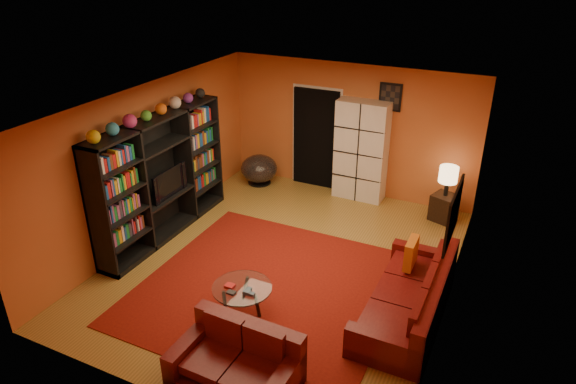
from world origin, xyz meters
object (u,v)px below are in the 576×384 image
at_px(side_table, 444,207).
at_px(table_lamp, 448,175).
at_px(sofa, 413,299).
at_px(storage_cabinet, 361,151).
at_px(coffee_table, 242,290).
at_px(entertainment_unit, 162,178).
at_px(tv, 166,182).
at_px(bowl_chair, 259,169).
at_px(loveseat, 238,361).

relative_size(side_table, table_lamp, 0.90).
xyz_separation_m(sofa, storage_cabinet, (-1.82, 3.22, 0.70)).
bearing_deg(coffee_table, storage_cabinet, 85.93).
relative_size(storage_cabinet, side_table, 3.94).
bearing_deg(table_lamp, entertainment_unit, -149.41).
xyz_separation_m(tv, coffee_table, (2.25, -1.37, -0.60)).
height_order(tv, storage_cabinet, storage_cabinet).
height_order(entertainment_unit, tv, entertainment_unit).
bearing_deg(tv, storage_cabinet, -42.63).
height_order(tv, side_table, tv).
distance_m(bowl_chair, side_table, 3.81).
bearing_deg(bowl_chair, side_table, 0.63).
height_order(coffee_table, side_table, side_table).
bearing_deg(storage_cabinet, coffee_table, -92.85).
bearing_deg(side_table, table_lamp, -90.00).
bearing_deg(table_lamp, coffee_table, -117.30).
xyz_separation_m(sofa, bowl_chair, (-3.92, 2.92, 0.05)).
relative_size(tv, sofa, 0.37).
distance_m(coffee_table, bowl_chair, 4.24).
bearing_deg(side_table, sofa, -87.76).
relative_size(tv, storage_cabinet, 0.43).
distance_m(tv, bowl_chair, 2.58).
xyz_separation_m(tv, sofa, (4.37, -0.45, -0.68)).
bearing_deg(table_lamp, side_table, 90.00).
bearing_deg(tv, entertainment_unit, 125.94).
relative_size(sofa, storage_cabinet, 1.18).
relative_size(storage_cabinet, table_lamp, 3.55).
relative_size(entertainment_unit, bowl_chair, 3.94).
bearing_deg(storage_cabinet, bowl_chair, -170.65).
bearing_deg(storage_cabinet, entertainment_unit, -131.60).
xyz_separation_m(side_table, table_lamp, (0.00, -0.00, 0.65)).
height_order(entertainment_unit, coffee_table, entertainment_unit).
bearing_deg(bowl_chair, loveseat, -64.15).
bearing_deg(loveseat, side_table, -14.50).
xyz_separation_m(sofa, table_lamp, (-0.12, 2.96, 0.61)).
bearing_deg(entertainment_unit, storage_cabinet, 47.18).
bearing_deg(loveseat, entertainment_unit, 51.43).
distance_m(sofa, coffee_table, 2.31).
distance_m(sofa, table_lamp, 3.02).
bearing_deg(bowl_chair, storage_cabinet, 8.13).
xyz_separation_m(coffee_table, side_table, (2.00, 3.87, -0.12)).
height_order(sofa, storage_cabinet, storage_cabinet).
xyz_separation_m(loveseat, bowl_chair, (-2.38, 4.92, 0.04)).
distance_m(tv, sofa, 4.44).
bearing_deg(side_table, coffee_table, -117.30).
relative_size(sofa, coffee_table, 2.85).
bearing_deg(tv, side_table, -59.47).
relative_size(entertainment_unit, tv, 3.52).
distance_m(sofa, storage_cabinet, 3.76).
bearing_deg(table_lamp, tv, -149.47).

